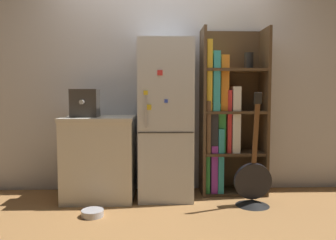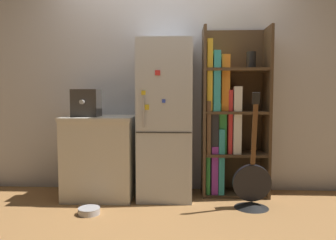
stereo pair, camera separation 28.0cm
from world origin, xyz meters
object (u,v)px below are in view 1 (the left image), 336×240
object	(u,v)px
guitar	(253,189)
pet_bowl	(92,213)
bookshelf	(225,118)
refrigerator	(165,120)
espresso_machine	(85,103)

from	to	relation	value
guitar	pet_bowl	world-z (taller)	guitar
bookshelf	refrigerator	bearing A→B (deg)	-168.63
refrigerator	espresso_machine	size ratio (longest dim) A/B	5.60
espresso_machine	pet_bowl	distance (m)	1.12
guitar	pet_bowl	distance (m)	1.56
bookshelf	guitar	xyz separation A→B (m)	(0.19, -0.47, -0.68)
refrigerator	pet_bowl	xyz separation A→B (m)	(-0.68, -0.58, -0.80)
espresso_machine	pet_bowl	bearing A→B (deg)	-72.61
refrigerator	pet_bowl	distance (m)	1.20
guitar	pet_bowl	bearing A→B (deg)	-171.00
guitar	refrigerator	bearing A→B (deg)	158.67
refrigerator	espresso_machine	distance (m)	0.86
refrigerator	bookshelf	bearing A→B (deg)	11.37
espresso_machine	guitar	size ratio (longest dim) A/B	0.26
refrigerator	bookshelf	distance (m)	0.68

